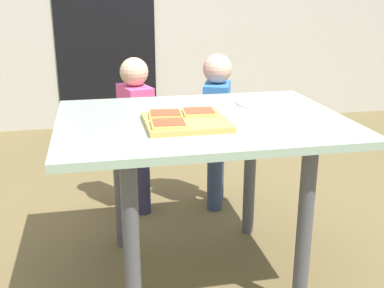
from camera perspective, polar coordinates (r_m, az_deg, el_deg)
The scene contains 10 objects.
ground_plane at distance 2.32m, azimuth 1.06°, elevation -15.04°, with size 16.00×16.00×0.00m, color brown.
house_door at distance 4.53m, azimuth -10.35°, elevation 14.42°, with size 0.90×0.02×2.00m, color black.
dining_table at distance 2.04m, azimuth 1.16°, elevation 0.21°, with size 1.20×0.90×0.75m.
cutting_board at distance 1.91m, azimuth -0.72°, elevation 2.65°, with size 0.33×0.31×0.02m, color tan.
pizza_slice_near_left at distance 1.82m, azimuth -2.77°, elevation 2.43°, with size 0.14×0.13×0.02m.
pizza_slice_far_left at distance 1.96m, azimuth -3.18°, elevation 3.58°, with size 0.15×0.13×0.02m.
pizza_slice_far_right at distance 1.99m, azimuth 0.85°, elevation 3.85°, with size 0.14×0.13×0.02m.
plate_white_right at distance 2.27m, azimuth 8.23°, elevation 4.82°, with size 0.23×0.23×0.01m, color white.
child_left at distance 2.77m, azimuth -6.65°, elevation 2.06°, with size 0.20×0.27×0.90m.
child_right at distance 2.80m, azimuth 2.94°, elevation 2.61°, with size 0.21×0.27×0.92m.
Camera 1 is at (-0.44, -1.89, 1.27)m, focal length 44.88 mm.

